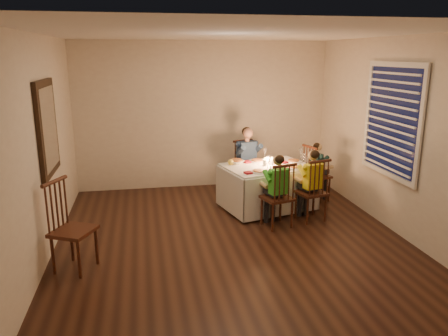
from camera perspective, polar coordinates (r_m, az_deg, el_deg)
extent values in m
plane|color=black|center=(5.83, 1.01, -9.28)|extent=(5.00, 5.00, 0.00)
cube|color=beige|center=(5.45, -22.79, 2.22)|extent=(0.02, 5.00, 2.60)
cube|color=beige|center=(6.29, 21.62, 3.87)|extent=(0.02, 5.00, 2.60)
cube|color=beige|center=(7.87, -2.69, 6.86)|extent=(4.50, 0.02, 2.60)
plane|color=white|center=(5.33, 1.15, 17.17)|extent=(5.00, 5.00, 0.00)
cube|color=white|center=(6.79, 5.70, 0.14)|extent=(1.48, 1.21, 0.04)
cube|color=white|center=(7.27, 3.75, -1.50)|extent=(1.29, 0.35, 0.63)
cube|color=white|center=(6.50, 7.73, -3.58)|extent=(1.29, 0.35, 0.63)
cube|color=white|center=(7.23, 10.11, -1.81)|extent=(0.26, 0.94, 0.63)
cube|color=white|center=(6.58, 0.70, -3.21)|extent=(0.26, 0.94, 0.63)
cylinder|color=white|center=(7.03, 4.34, 0.92)|extent=(0.32, 0.32, 0.02)
cylinder|color=white|center=(6.39, 4.59, -0.48)|extent=(0.32, 0.32, 0.02)
cylinder|color=white|center=(6.69, 9.26, 0.05)|extent=(0.32, 0.32, 0.02)
cylinder|color=white|center=(7.08, 9.06, 0.87)|extent=(0.32, 0.32, 0.02)
cylinder|color=white|center=(6.75, 5.35, 0.67)|extent=(0.06, 0.06, 0.10)
cylinder|color=white|center=(6.81, 6.26, 0.78)|extent=(0.06, 0.06, 0.10)
sphere|color=yellow|center=(6.78, 0.90, 0.76)|extent=(0.09, 0.09, 0.09)
sphere|color=orange|center=(6.90, 6.73, 0.86)|extent=(0.08, 0.08, 0.08)
imported|color=white|center=(6.87, 1.63, 0.79)|extent=(0.32, 0.32, 0.06)
cube|color=black|center=(5.70, -22.10, 4.84)|extent=(0.05, 0.95, 1.15)
cube|color=white|center=(5.69, -21.82, 4.86)|extent=(0.01, 0.78, 0.98)
cube|color=black|center=(6.33, 21.16, 5.82)|extent=(0.01, 1.20, 1.40)
cube|color=white|center=(6.32, 21.05, 5.82)|extent=(0.03, 1.34, 1.54)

